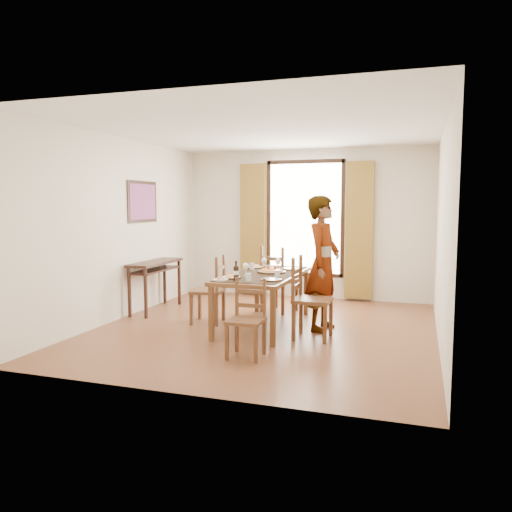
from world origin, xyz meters
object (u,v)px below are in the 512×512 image
(pasta_platter, at_px, (272,269))
(console_table, at_px, (155,268))
(man, at_px, (323,263))
(dining_table, at_px, (264,278))

(pasta_platter, bearing_deg, console_table, 169.35)
(man, xyz_separation_m, pasta_platter, (-0.72, -0.01, -0.11))
(pasta_platter, bearing_deg, man, 0.96)
(dining_table, bearing_deg, man, 7.48)
(console_table, distance_m, pasta_platter, 2.10)
(console_table, relative_size, man, 0.66)
(console_table, xyz_separation_m, dining_table, (1.98, -0.48, 0.01))
(man, bearing_deg, console_table, 90.31)
(man, bearing_deg, pasta_platter, 98.95)
(man, height_order, pasta_platter, man)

